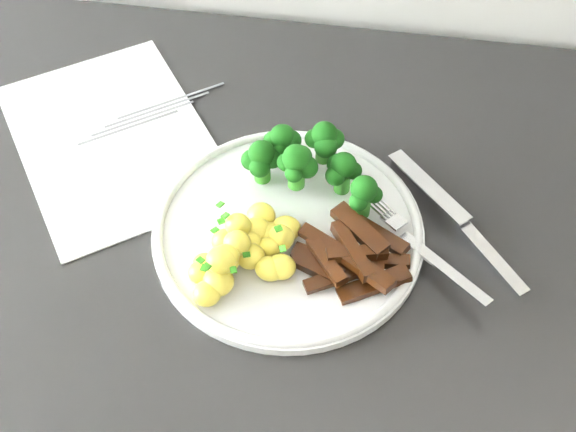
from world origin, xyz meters
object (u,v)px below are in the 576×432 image
beef_strips (350,258)px  knife (472,236)px  broccoli (308,159)px  potatoes (245,251)px  recipe_paper (113,138)px  fork (427,251)px  counter (292,387)px  plate (288,230)px

beef_strips → knife: size_ratio=0.71×
broccoli → potatoes: (-0.05, -0.11, -0.02)m
recipe_paper → knife: (0.40, -0.08, 0.01)m
broccoli → fork: (0.13, -0.08, -0.03)m
broccoli → potatoes: broccoli is taller
counter → beef_strips: 0.47m
knife → broccoli: bearing=166.1°
counter → fork: 0.48m
beef_strips → knife: beef_strips is taller
counter → fork: (0.14, -0.05, 0.46)m
broccoli → fork: bearing=-30.6°
beef_strips → knife: bearing=24.7°
plate → beef_strips: beef_strips is taller
counter → knife: bearing=-6.0°
potatoes → broccoli: bearing=67.1°
beef_strips → broccoli: bearing=119.8°
counter → recipe_paper: bearing=164.2°
broccoli → fork: size_ratio=1.12×
plate → beef_strips: 0.08m
potatoes → knife: (0.22, 0.06, -0.02)m
fork → plate: bearing=174.8°
knife → counter: bearing=174.0°
potatoes → knife: bearing=16.4°
plate → potatoes: bearing=-128.4°
broccoli → fork: 0.15m
recipe_paper → broccoli: size_ratio=2.34×
recipe_paper → potatoes: (0.18, -0.15, 0.02)m
plate → knife: (0.18, 0.02, 0.00)m
fork → beef_strips: bearing=-163.5°
broccoli → knife: bearing=-13.9°
counter → fork: fork is taller
plate → beef_strips: (0.07, -0.03, 0.01)m
recipe_paper → potatoes: 0.23m
potatoes → recipe_paper: bearing=141.3°
counter → beef_strips: bearing=-48.4°
recipe_paper → broccoli: (0.23, -0.04, 0.04)m
recipe_paper → fork: (0.35, -0.11, 0.02)m
beef_strips → fork: bearing=16.5°
recipe_paper → plate: 0.24m
broccoli → beef_strips: broccoli is taller
fork → knife: fork is taller
counter → broccoli: 0.49m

